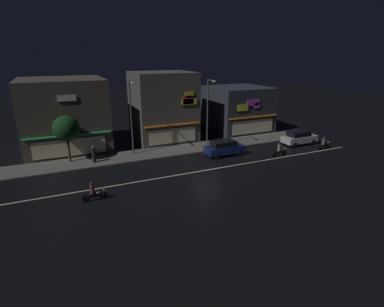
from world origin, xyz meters
The scene contains 16 objects.
ground_plane centered at (0.00, 0.00, 0.00)m, with size 140.00×140.00×0.00m, color black.
lane_divider_stripe centered at (0.00, 0.00, 0.01)m, with size 36.32×0.16×0.01m, color beige.
sidewalk_far centered at (0.00, 6.86, 0.07)m, with size 38.23×3.69×0.14m, color #5B5954.
storefront_left_block centered at (11.47, 12.70, 3.08)m, with size 7.88×8.15×6.16m.
storefront_center_block centered at (-11.47, 13.15, 3.99)m, with size 8.99×9.05×7.99m.
storefront_right_block centered at (0.00, 11.99, 4.24)m, with size 7.31×6.73×8.49m.
streetlamp_west centered at (-5.14, 7.23, 4.73)m, with size 0.44×1.64×7.87m.
streetlamp_mid centered at (3.30, 6.01, 4.71)m, with size 0.44×1.64×7.83m.
pedestrian_on_sidewalk centered at (-9.43, 6.32, 0.94)m, with size 0.38×0.38×1.74m.
street_tree centered at (-11.63, 7.61, 3.59)m, with size 2.55×2.55×4.74m.
parked_car_near_kerb centered at (14.30, 3.08, 0.87)m, with size 4.30×1.98×1.67m.
parked_car_trailing centered at (3.84, 3.19, 0.87)m, with size 4.30×1.98×1.67m.
motorcycle_lead centered at (15.47, 0.32, 0.63)m, with size 1.90×0.60×1.52m.
motorcycle_following centered at (9.20, 0.52, 0.63)m, with size 1.90×0.60×1.52m.
motorcycle_opposite_lane centered at (-10.52, -2.11, 0.63)m, with size 1.90×0.60×1.52m.
traffic_cone centered at (4.58, 4.24, 0.28)m, with size 0.36×0.36×0.55m, color orange.
Camera 1 is at (-12.34, -23.99, 10.61)m, focal length 28.35 mm.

